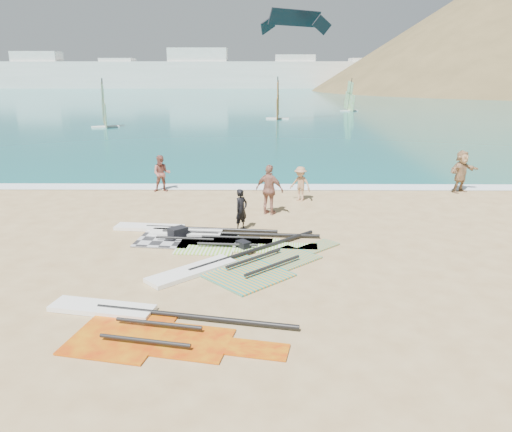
{
  "coord_description": "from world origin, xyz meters",
  "views": [
    {
      "loc": [
        -0.53,
        -11.38,
        5.51
      ],
      "look_at": [
        -0.67,
        4.0,
        1.0
      ],
      "focal_mm": 35.0,
      "sensor_mm": 36.0,
      "label": 1
    }
  ],
  "objects_px": {
    "rig_green": "(217,239)",
    "gear_bag_far": "(243,245)",
    "beachgoer_mid": "(300,184)",
    "rig_grey": "(178,233)",
    "rig_red": "(140,324)",
    "person_wetsuit": "(241,210)",
    "gear_bag_near": "(178,233)",
    "beachgoer_back": "(270,190)",
    "beachgoer_left": "(162,174)",
    "rig_orange": "(239,265)",
    "beachgoer_right": "(461,171)"
  },
  "relations": [
    {
      "from": "person_wetsuit",
      "to": "beachgoer_left",
      "type": "height_order",
      "value": "beachgoer_left"
    },
    {
      "from": "gear_bag_near",
      "to": "gear_bag_far",
      "type": "bearing_deg",
      "value": -25.11
    },
    {
      "from": "rig_grey",
      "to": "rig_orange",
      "type": "distance_m",
      "value": 3.69
    },
    {
      "from": "gear_bag_far",
      "to": "beachgoer_back",
      "type": "distance_m",
      "value": 4.2
    },
    {
      "from": "rig_red",
      "to": "beachgoer_left",
      "type": "relative_size",
      "value": 3.45
    },
    {
      "from": "rig_orange",
      "to": "gear_bag_far",
      "type": "bearing_deg",
      "value": 44.17
    },
    {
      "from": "gear_bag_near",
      "to": "person_wetsuit",
      "type": "height_order",
      "value": "person_wetsuit"
    },
    {
      "from": "rig_red",
      "to": "person_wetsuit",
      "type": "height_order",
      "value": "person_wetsuit"
    },
    {
      "from": "beachgoer_left",
      "to": "beachgoer_right",
      "type": "height_order",
      "value": "beachgoer_right"
    },
    {
      "from": "rig_orange",
      "to": "beachgoer_back",
      "type": "bearing_deg",
      "value": 36.79
    },
    {
      "from": "gear_bag_far",
      "to": "person_wetsuit",
      "type": "xyz_separation_m",
      "value": [
        -0.13,
        1.98,
        0.62
      ]
    },
    {
      "from": "beachgoer_mid",
      "to": "rig_grey",
      "type": "bearing_deg",
      "value": -100.77
    },
    {
      "from": "gear_bag_near",
      "to": "beachgoer_back",
      "type": "height_order",
      "value": "beachgoer_back"
    },
    {
      "from": "gear_bag_near",
      "to": "gear_bag_far",
      "type": "height_order",
      "value": "gear_bag_near"
    },
    {
      "from": "rig_orange",
      "to": "beachgoer_mid",
      "type": "distance_m",
      "value": 8.06
    },
    {
      "from": "rig_grey",
      "to": "rig_orange",
      "type": "bearing_deg",
      "value": -45.58
    },
    {
      "from": "gear_bag_far",
      "to": "beachgoer_mid",
      "type": "bearing_deg",
      "value": 69.73
    },
    {
      "from": "rig_red",
      "to": "beachgoer_right",
      "type": "relative_size",
      "value": 3.01
    },
    {
      "from": "rig_green",
      "to": "beachgoer_left",
      "type": "bearing_deg",
      "value": 118.84
    },
    {
      "from": "rig_green",
      "to": "rig_orange",
      "type": "xyz_separation_m",
      "value": [
        0.84,
        -2.32,
        0.0
      ]
    },
    {
      "from": "person_wetsuit",
      "to": "beachgoer_mid",
      "type": "distance_m",
      "value": 4.84
    },
    {
      "from": "rig_red",
      "to": "person_wetsuit",
      "type": "bearing_deg",
      "value": 85.62
    },
    {
      "from": "rig_green",
      "to": "person_wetsuit",
      "type": "distance_m",
      "value": 1.57
    },
    {
      "from": "rig_green",
      "to": "gear_bag_far",
      "type": "xyz_separation_m",
      "value": [
        0.91,
        -0.81,
        0.08
      ]
    },
    {
      "from": "rig_green",
      "to": "gear_bag_far",
      "type": "bearing_deg",
      "value": -37.11
    },
    {
      "from": "gear_bag_far",
      "to": "beachgoer_back",
      "type": "xyz_separation_m",
      "value": [
        0.9,
        4.01,
        0.86
      ]
    },
    {
      "from": "beachgoer_back",
      "to": "beachgoer_right",
      "type": "xyz_separation_m",
      "value": [
        8.98,
        3.83,
        -0.01
      ]
    },
    {
      "from": "beachgoer_left",
      "to": "beachgoer_mid",
      "type": "height_order",
      "value": "beachgoer_left"
    },
    {
      "from": "rig_green",
      "to": "gear_bag_near",
      "type": "xyz_separation_m",
      "value": [
        -1.36,
        0.25,
        0.14
      ]
    },
    {
      "from": "rig_green",
      "to": "gear_bag_far",
      "type": "height_order",
      "value": "gear_bag_far"
    },
    {
      "from": "gear_bag_far",
      "to": "beachgoer_back",
      "type": "height_order",
      "value": "beachgoer_back"
    },
    {
      "from": "rig_grey",
      "to": "rig_green",
      "type": "height_order",
      "value": "same"
    },
    {
      "from": "beachgoer_mid",
      "to": "beachgoer_back",
      "type": "distance_m",
      "value": 2.57
    },
    {
      "from": "rig_red",
      "to": "beachgoer_left",
      "type": "bearing_deg",
      "value": 110.14
    },
    {
      "from": "rig_grey",
      "to": "gear_bag_far",
      "type": "relative_size",
      "value": 13.56
    },
    {
      "from": "rig_red",
      "to": "rig_orange",
      "type": "bearing_deg",
      "value": 71.18
    },
    {
      "from": "person_wetsuit",
      "to": "beachgoer_right",
      "type": "distance_m",
      "value": 11.6
    },
    {
      "from": "beachgoer_mid",
      "to": "beachgoer_back",
      "type": "bearing_deg",
      "value": -89.29
    },
    {
      "from": "beachgoer_mid",
      "to": "person_wetsuit",
      "type": "bearing_deg",
      "value": -86.61
    },
    {
      "from": "rig_orange",
      "to": "beachgoer_mid",
      "type": "xyz_separation_m",
      "value": [
        2.35,
        7.68,
        0.71
      ]
    },
    {
      "from": "rig_green",
      "to": "rig_red",
      "type": "distance_m",
      "value": 5.98
    },
    {
      "from": "rig_red",
      "to": "gear_bag_near",
      "type": "height_order",
      "value": "gear_bag_near"
    },
    {
      "from": "gear_bag_far",
      "to": "beachgoer_mid",
      "type": "height_order",
      "value": "beachgoer_mid"
    },
    {
      "from": "rig_grey",
      "to": "rig_orange",
      "type": "height_order",
      "value": "rig_orange"
    },
    {
      "from": "rig_green",
      "to": "person_wetsuit",
      "type": "xyz_separation_m",
      "value": [
        0.78,
        1.17,
        0.7
      ]
    },
    {
      "from": "rig_green",
      "to": "gear_bag_near",
      "type": "height_order",
      "value": "gear_bag_near"
    },
    {
      "from": "beachgoer_mid",
      "to": "rig_orange",
      "type": "bearing_deg",
      "value": -73.68
    },
    {
      "from": "gear_bag_near",
      "to": "beachgoer_right",
      "type": "bearing_deg",
      "value": 29.16
    },
    {
      "from": "beachgoer_left",
      "to": "beachgoer_mid",
      "type": "xyz_separation_m",
      "value": [
        6.36,
        -1.67,
        -0.1
      ]
    },
    {
      "from": "rig_orange",
      "to": "rig_red",
      "type": "bearing_deg",
      "value": -163.65
    }
  ]
}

